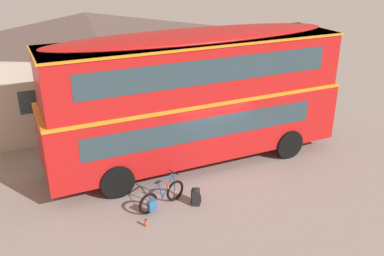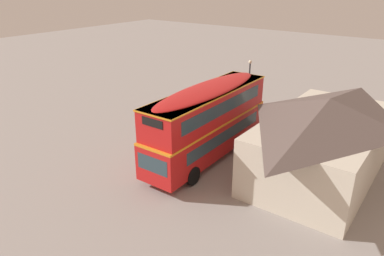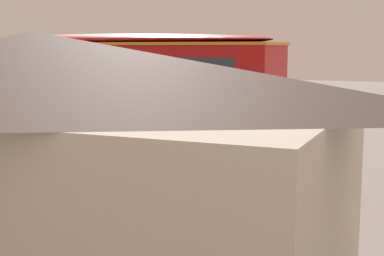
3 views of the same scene
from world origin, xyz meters
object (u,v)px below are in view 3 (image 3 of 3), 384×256
at_px(backpack_on_ground, 183,167).
at_px(water_bottle_red_squeeze, 235,173).
at_px(double_decker_bus, 112,105).
at_px(touring_bicycle, 208,168).

xyz_separation_m(backpack_on_ground, water_bottle_red_squeeze, (-1.77, -0.45, -0.17)).
height_order(double_decker_bus, water_bottle_red_squeeze, double_decker_bus).
relative_size(double_decker_bus, touring_bicycle, 6.38).
height_order(backpack_on_ground, water_bottle_red_squeeze, backpack_on_ground).
bearing_deg(touring_bicycle, backpack_on_ground, -13.92).
relative_size(backpack_on_ground, water_bottle_red_squeeze, 2.33).
xyz_separation_m(touring_bicycle, water_bottle_red_squeeze, (-0.72, -0.71, -0.26)).
bearing_deg(double_decker_bus, touring_bicycle, -133.23).
bearing_deg(water_bottle_red_squeeze, backpack_on_ground, 14.35).
bearing_deg(touring_bicycle, water_bottle_red_squeeze, -135.43).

